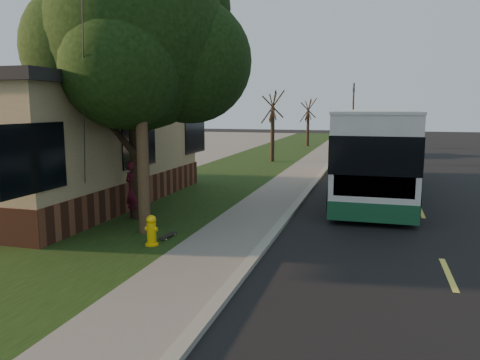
# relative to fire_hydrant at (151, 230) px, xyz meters

# --- Properties ---
(ground) EXTENTS (120.00, 120.00, 0.00)m
(ground) POSITION_rel_fire_hydrant_xyz_m (2.60, 0.00, -0.43)
(ground) COLOR black
(ground) RESTS_ON ground
(road) EXTENTS (8.00, 80.00, 0.01)m
(road) POSITION_rel_fire_hydrant_xyz_m (6.60, 10.00, -0.43)
(road) COLOR black
(road) RESTS_ON ground
(curb) EXTENTS (0.25, 80.00, 0.12)m
(curb) POSITION_rel_fire_hydrant_xyz_m (2.60, 10.00, -0.37)
(curb) COLOR gray
(curb) RESTS_ON ground
(sidewalk) EXTENTS (2.00, 80.00, 0.08)m
(sidewalk) POSITION_rel_fire_hydrant_xyz_m (1.60, 10.00, -0.39)
(sidewalk) COLOR slate
(sidewalk) RESTS_ON ground
(grass_verge) EXTENTS (5.00, 80.00, 0.07)m
(grass_verge) POSITION_rel_fire_hydrant_xyz_m (-1.90, 10.00, -0.40)
(grass_verge) COLOR black
(grass_verge) RESTS_ON ground
(building_lot) EXTENTS (15.00, 80.00, 0.04)m
(building_lot) POSITION_rel_fire_hydrant_xyz_m (-11.90, 10.00, -0.41)
(building_lot) COLOR slate
(building_lot) RESTS_ON ground
(fire_hydrant) EXTENTS (0.32, 0.32, 0.74)m
(fire_hydrant) POSITION_rel_fire_hydrant_xyz_m (0.00, 0.00, 0.00)
(fire_hydrant) COLOR yellow
(fire_hydrant) RESTS_ON grass_verge
(utility_pole) EXTENTS (2.86, 3.21, 9.07)m
(utility_pole) POSITION_rel_fire_hydrant_xyz_m (-0.71, 0.99, 4.20)
(utility_pole) COLOR #473321
(utility_pole) RESTS_ON ground
(leafy_tree) EXTENTS (6.30, 6.00, 7.80)m
(leafy_tree) POSITION_rel_fire_hydrant_xyz_m (-1.57, 2.65, 4.73)
(leafy_tree) COLOR black
(leafy_tree) RESTS_ON grass_verge
(bare_tree_near) EXTENTS (1.38, 1.21, 4.31)m
(bare_tree_near) POSITION_rel_fire_hydrant_xyz_m (-0.90, 18.00, 1.72)
(bare_tree_near) COLOR black
(bare_tree_near) RESTS_ON grass_verge
(bare_tree_far) EXTENTS (1.38, 1.21, 4.03)m
(bare_tree_far) POSITION_rel_fire_hydrant_xyz_m (-0.40, 30.00, 1.57)
(bare_tree_far) COLOR black
(bare_tree_far) RESTS_ON grass_verge
(traffic_signal) EXTENTS (0.18, 0.22, 5.50)m
(traffic_signal) POSITION_rel_fire_hydrant_xyz_m (3.10, 34.00, 2.73)
(traffic_signal) COLOR #2D2D30
(traffic_signal) RESTS_ON ground
(transit_bus) EXTENTS (2.75, 11.92, 3.22)m
(transit_bus) POSITION_rel_fire_hydrant_xyz_m (5.08, 9.24, 1.29)
(transit_bus) COLOR silver
(transit_bus) RESTS_ON ground
(skateboarder) EXTENTS (0.73, 0.59, 1.73)m
(skateboarder) POSITION_rel_fire_hydrant_xyz_m (-1.75, 2.37, 0.50)
(skateboarder) COLOR #4B0F1E
(skateboarder) RESTS_ON grass_verge
(skateboard_main) EXTENTS (0.21, 0.72, 0.07)m
(skateboard_main) POSITION_rel_fire_hydrant_xyz_m (0.10, 0.72, -0.31)
(skateboard_main) COLOR black
(skateboard_main) RESTS_ON grass_verge
(dumpster) EXTENTS (1.66, 1.32, 1.46)m
(dumpster) POSITION_rel_fire_hydrant_xyz_m (-6.53, 6.95, 0.34)
(dumpster) COLOR #122F1E
(dumpster) RESTS_ON building_lot
(distant_car) EXTENTS (2.21, 4.45, 1.46)m
(distant_car) POSITION_rel_fire_hydrant_xyz_m (5.98, 24.32, 0.30)
(distant_car) COLOR black
(distant_car) RESTS_ON ground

